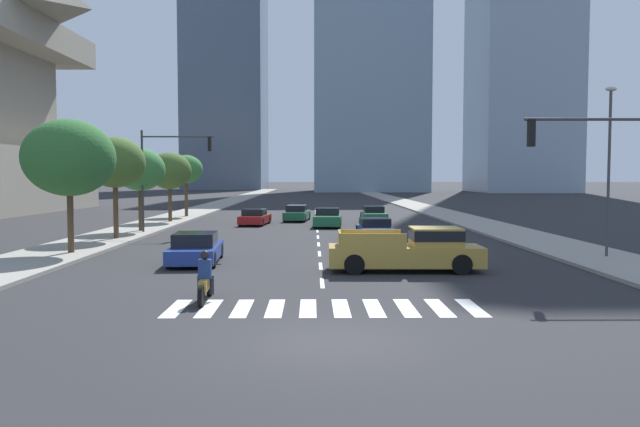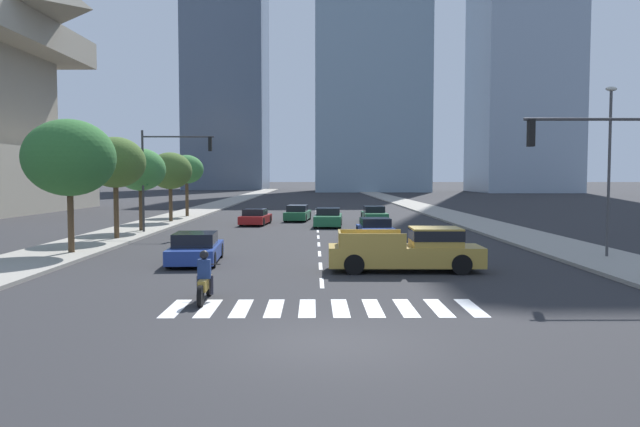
% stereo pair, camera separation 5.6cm
% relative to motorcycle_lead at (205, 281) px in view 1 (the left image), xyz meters
% --- Properties ---
extents(ground_plane, '(800.00, 800.00, 0.00)m').
position_rel_motorcycle_lead_xyz_m(ground_plane, '(3.41, -4.48, -0.58)').
color(ground_plane, '#28282B').
extents(sidewalk_east, '(4.00, 260.00, 0.15)m').
position_rel_motorcycle_lead_xyz_m(sidewalk_east, '(15.55, 25.52, -0.51)').
color(sidewalk_east, gray).
rests_on(sidewalk_east, ground).
extents(sidewalk_west, '(4.00, 260.00, 0.15)m').
position_rel_motorcycle_lead_xyz_m(sidewalk_west, '(-8.72, 25.52, -0.51)').
color(sidewalk_west, gray).
rests_on(sidewalk_west, ground).
extents(crosswalk_near, '(8.55, 2.38, 0.01)m').
position_rel_motorcycle_lead_xyz_m(crosswalk_near, '(3.41, -0.97, -0.58)').
color(crosswalk_near, silver).
rests_on(crosswalk_near, ground).
extents(lane_divider_center, '(0.14, 50.00, 0.01)m').
position_rel_motorcycle_lead_xyz_m(lane_divider_center, '(3.41, 27.03, -0.58)').
color(lane_divider_center, silver).
rests_on(lane_divider_center, ground).
extents(motorcycle_lead, '(0.70, 2.20, 1.49)m').
position_rel_motorcycle_lead_xyz_m(motorcycle_lead, '(0.00, 0.00, 0.00)').
color(motorcycle_lead, black).
rests_on(motorcycle_lead, ground).
extents(pickup_truck, '(5.82, 2.05, 1.67)m').
position_rel_motorcycle_lead_xyz_m(pickup_truck, '(6.89, 5.62, 0.23)').
color(pickup_truck, '#B28E38').
rests_on(pickup_truck, ground).
extents(sedan_green_0, '(2.19, 4.71, 1.29)m').
position_rel_motorcycle_lead_xyz_m(sedan_green_0, '(1.83, 32.59, 0.01)').
color(sedan_green_0, '#1E6038').
rests_on(sedan_green_0, ground).
extents(sedan_red_1, '(2.19, 4.41, 1.20)m').
position_rel_motorcycle_lead_xyz_m(sedan_red_1, '(-1.20, 28.40, -0.02)').
color(sedan_red_1, maroon).
rests_on(sedan_red_1, ground).
extents(sedan_green_2, '(2.17, 4.79, 1.34)m').
position_rel_motorcycle_lead_xyz_m(sedan_green_2, '(4.19, 26.85, 0.04)').
color(sedan_green_2, '#1E6038').
rests_on(sedan_green_2, ground).
extents(sedan_blue_3, '(2.13, 4.67, 1.28)m').
position_rel_motorcycle_lead_xyz_m(sedan_blue_3, '(-1.78, 8.01, 0.00)').
color(sedan_blue_3, navy).
rests_on(sedan_blue_3, ground).
extents(sedan_green_4, '(1.85, 4.40, 1.25)m').
position_rel_motorcycle_lead_xyz_m(sedan_green_4, '(7.94, 31.26, -0.00)').
color(sedan_green_4, '#1E6038').
rests_on(sedan_green_4, ground).
extents(sedan_blue_5, '(2.01, 4.35, 1.20)m').
position_rel_motorcycle_lead_xyz_m(sedan_blue_5, '(6.71, 17.90, -0.03)').
color(sedan_blue_5, navy).
rests_on(sedan_blue_5, ground).
extents(traffic_signal_near, '(4.87, 0.28, 5.74)m').
position_rel_motorcycle_lead_xyz_m(traffic_signal_near, '(12.92, 2.79, 3.52)').
color(traffic_signal_near, '#333335').
rests_on(traffic_signal_near, sidewalk_east).
extents(traffic_signal_far, '(4.76, 0.28, 6.32)m').
position_rel_motorcycle_lead_xyz_m(traffic_signal_far, '(-5.92, 21.11, 3.89)').
color(traffic_signal_far, '#333335').
rests_on(traffic_signal_far, sidewalk_west).
extents(street_lamp_east, '(0.50, 0.24, 7.29)m').
position_rel_motorcycle_lead_xyz_m(street_lamp_east, '(15.85, 8.84, 3.80)').
color(street_lamp_east, '#3F3F42').
rests_on(street_lamp_east, sidewalk_east).
extents(street_tree_nearest, '(4.09, 4.09, 6.04)m').
position_rel_motorcycle_lead_xyz_m(street_tree_nearest, '(-7.92, 10.51, 3.86)').
color(street_tree_nearest, '#4C3823').
rests_on(street_tree_nearest, sidewalk_west).
extents(street_tree_second, '(3.33, 3.33, 5.66)m').
position_rel_motorcycle_lead_xyz_m(street_tree_second, '(-7.92, 17.02, 3.79)').
color(street_tree_second, '#4C3823').
rests_on(street_tree_second, sidewalk_west).
extents(street_tree_third, '(3.18, 3.18, 5.25)m').
position_rel_motorcycle_lead_xyz_m(street_tree_third, '(-7.92, 22.03, 3.44)').
color(street_tree_third, '#4C3823').
rests_on(street_tree_third, sidewalk_west).
extents(street_tree_fourth, '(3.33, 3.33, 5.31)m').
position_rel_motorcycle_lead_xyz_m(street_tree_fourth, '(-7.92, 30.25, 3.45)').
color(street_tree_fourth, '#4C3823').
rests_on(street_tree_fourth, sidewalk_west).
extents(street_tree_fifth, '(2.92, 2.92, 5.32)m').
position_rel_motorcycle_lead_xyz_m(street_tree_fifth, '(-7.92, 36.44, 3.62)').
color(street_tree_fifth, '#4C3823').
rests_on(street_tree_fifth, sidewalk_west).
extents(office_tower_center_skyline, '(26.58, 23.13, 89.69)m').
position_rel_motorcycle_lead_xyz_m(office_tower_center_skyline, '(16.82, 134.10, 38.70)').
color(office_tower_center_skyline, '#7A93A8').
rests_on(office_tower_center_skyline, ground).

